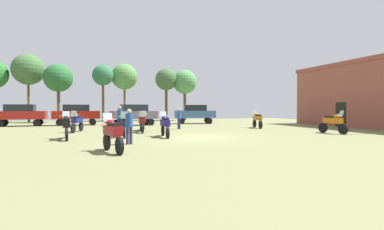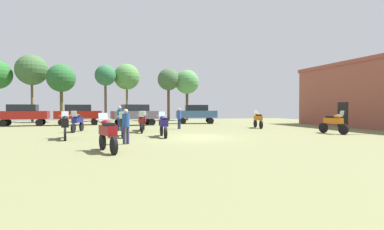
{
  "view_description": "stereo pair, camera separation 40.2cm",
  "coord_description": "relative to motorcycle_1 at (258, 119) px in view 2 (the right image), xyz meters",
  "views": [
    {
      "loc": [
        -5.02,
        -15.62,
        1.7
      ],
      "look_at": [
        1.46,
        5.48,
        1.15
      ],
      "focal_mm": 26.87,
      "sensor_mm": 36.0,
      "label": 1
    },
    {
      "loc": [
        -4.63,
        -15.73,
        1.7
      ],
      "look_at": [
        1.46,
        5.48,
        1.15
      ],
      "focal_mm": 26.87,
      "sensor_mm": 36.0,
      "label": 2
    }
  ],
  "objects": [
    {
      "name": "tree_2",
      "position": [
        -4.34,
        16.18,
        4.65
      ],
      "size": [
        2.89,
        2.89,
        6.91
      ],
      "color": "brown",
      "rests_on": "ground"
    },
    {
      "name": "tree_1",
      "position": [
        -17.33,
        15.25,
        4.4
      ],
      "size": [
        3.26,
        3.26,
        6.82
      ],
      "color": "#4D4525",
      "rests_on": "ground"
    },
    {
      "name": "motorcycle_6",
      "position": [
        -11.96,
        -10.04,
        -0.01
      ],
      "size": [
        0.81,
        2.08,
        1.48
      ],
      "rotation": [
        0.0,
        0.0,
        0.29
      ],
      "color": "black",
      "rests_on": "ground"
    },
    {
      "name": "person_2",
      "position": [
        -6.56,
        0.79,
        0.23
      ],
      "size": [
        0.48,
        0.48,
        1.66
      ],
      "rotation": [
        0.0,
        0.0,
        0.78
      ],
      "color": "#212646",
      "rests_on": "ground"
    },
    {
      "name": "car_4",
      "position": [
        -19.63,
        8.57,
        0.44
      ],
      "size": [
        4.36,
        1.96,
        2.0
      ],
      "rotation": [
        0.0,
        0.0,
        1.61
      ],
      "color": "black",
      "rests_on": "ground"
    },
    {
      "name": "car_3",
      "position": [
        -14.83,
        8.7,
        0.44
      ],
      "size": [
        4.4,
        2.06,
        2.0
      ],
      "rotation": [
        0.0,
        0.0,
        1.63
      ],
      "color": "black",
      "rests_on": "ground"
    },
    {
      "name": "motorcycle_8",
      "position": [
        -11.16,
        -4.38,
        -0.01
      ],
      "size": [
        0.62,
        2.26,
        1.46
      ],
      "rotation": [
        0.0,
        0.0,
        3.08
      ],
      "color": "black",
      "rests_on": "ground"
    },
    {
      "name": "motorcycle_3",
      "position": [
        -9.8,
        -1.58,
        -0.02
      ],
      "size": [
        0.62,
        2.2,
        1.46
      ],
      "rotation": [
        0.0,
        0.0,
        3.08
      ],
      "color": "black",
      "rests_on": "ground"
    },
    {
      "name": "motorcycle_1",
      "position": [
        0.0,
        0.0,
        0.0
      ],
      "size": [
        0.7,
        2.16,
        1.5
      ],
      "rotation": [
        0.0,
        0.0,
        -0.19
      ],
      "color": "black",
      "rests_on": "ground"
    },
    {
      "name": "tree_6",
      "position": [
        -20.75,
        16.63,
        5.43
      ],
      "size": [
        3.6,
        3.6,
        7.99
      ],
      "color": "brown",
      "rests_on": "ground"
    },
    {
      "name": "car_2",
      "position": [
        -9.53,
        6.57,
        0.44
      ],
      "size": [
        4.56,
        2.58,
        2.0
      ],
      "rotation": [
        0.0,
        0.0,
        1.76
      ],
      "color": "black",
      "rests_on": "ground"
    },
    {
      "name": "person_3",
      "position": [
        -11.16,
        -7.84,
        0.21
      ],
      "size": [
        0.43,
        0.43,
        1.63
      ],
      "rotation": [
        0.0,
        0.0,
        3.46
      ],
      "color": "#2C2B50",
      "rests_on": "ground"
    },
    {
      "name": "tree_3",
      "position": [
        -1.79,
        16.11,
        4.41
      ],
      "size": [
        3.24,
        3.24,
        6.81
      ],
      "color": "#4F3829",
      "rests_on": "ground"
    },
    {
      "name": "tree_5",
      "position": [
        -9.71,
        16.74,
        4.95
      ],
      "size": [
        3.32,
        3.32,
        7.37
      ],
      "color": "brown",
      "rests_on": "ground"
    },
    {
      "name": "person_1",
      "position": [
        -11.17,
        0.15,
        0.33
      ],
      "size": [
        0.4,
        0.4,
        1.81
      ],
      "rotation": [
        0.0,
        0.0,
        6.09
      ],
      "color": "#2A294E",
      "rests_on": "ground"
    },
    {
      "name": "motorcycle_5",
      "position": [
        -14.19,
        -4.74,
        0.0
      ],
      "size": [
        0.65,
        2.23,
        1.5
      ],
      "rotation": [
        0.0,
        0.0,
        0.13
      ],
      "color": "black",
      "rests_on": "ground"
    },
    {
      "name": "motorcycle_7",
      "position": [
        -14.06,
        0.05,
        -0.01
      ],
      "size": [
        0.77,
        2.14,
        1.48
      ],
      "rotation": [
        0.0,
        0.0,
        2.89
      ],
      "color": "black",
      "rests_on": "ground"
    },
    {
      "name": "motorcycle_9",
      "position": [
        -9.47,
        0.15,
        -0.02
      ],
      "size": [
        0.69,
        2.25,
        1.45
      ],
      "rotation": [
        0.0,
        0.0,
        -0.16
      ],
      "color": "black",
      "rests_on": "ground"
    },
    {
      "name": "motorcycle_4",
      "position": [
        2.13,
        -6.05,
        -0.0
      ],
      "size": [
        0.7,
        2.12,
        1.5
      ],
      "rotation": [
        0.0,
        0.0,
        3.33
      ],
      "color": "black",
      "rests_on": "ground"
    },
    {
      "name": "motorcycle_2",
      "position": [
        -8.9,
        -5.04,
        -0.01
      ],
      "size": [
        0.62,
        2.25,
        1.47
      ],
      "rotation": [
        0.0,
        0.0,
        -0.03
      ],
      "color": "black",
      "rests_on": "ground"
    },
    {
      "name": "ground_plane",
      "position": [
        -7.24,
        -5.7,
        -0.74
      ],
      "size": [
        44.0,
        52.0,
        0.02
      ],
      "color": "olive"
    },
    {
      "name": "tree_7",
      "position": [
        -12.36,
        15.69,
        4.89
      ],
      "size": [
        2.55,
        2.55,
        6.99
      ],
      "color": "brown",
      "rests_on": "ground"
    },
    {
      "name": "car_1",
      "position": [
        -2.94,
        8.03,
        0.44
      ],
      "size": [
        4.56,
        2.57,
        2.0
      ],
      "rotation": [
        0.0,
        0.0,
        1.38
      ],
      "color": "black",
      "rests_on": "ground"
    }
  ]
}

